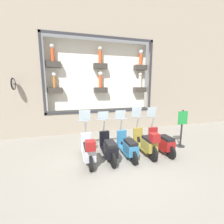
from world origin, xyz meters
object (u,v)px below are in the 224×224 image
object	(u,v)px
scooter_olive_1	(146,142)
shop_sign_post	(182,127)
scooter_teal_2	(128,146)
scooter_black_3	(109,147)
scooter_red_0	(162,142)
scooter_silver_4	(88,149)

from	to	relation	value
scooter_olive_1	shop_sign_post	bearing A→B (deg)	-80.63
scooter_teal_2	scooter_black_3	bearing A→B (deg)	89.69
scooter_red_0	scooter_olive_1	bearing A→B (deg)	94.20
scooter_red_0	scooter_black_3	size ratio (longest dim) A/B	1.00
scooter_teal_2	shop_sign_post	world-z (taller)	scooter_teal_2
scooter_olive_1	scooter_silver_4	bearing A→B (deg)	90.23
scooter_olive_1	scooter_teal_2	bearing A→B (deg)	86.05
scooter_black_3	scooter_silver_4	bearing A→B (deg)	94.94
scooter_red_0	scooter_black_3	world-z (taller)	scooter_red_0
scooter_olive_1	scooter_silver_4	size ratio (longest dim) A/B	1.01
scooter_black_3	scooter_teal_2	bearing A→B (deg)	-90.31
scooter_red_0	scooter_teal_2	size ratio (longest dim) A/B	1.00
scooter_silver_4	shop_sign_post	xyz separation A→B (m)	(0.31, -3.93, 0.37)
scooter_red_0	scooter_olive_1	distance (m)	0.71
scooter_teal_2	shop_sign_post	xyz separation A→B (m)	(0.25, -2.52, 0.43)
scooter_olive_1	scooter_teal_2	size ratio (longest dim) A/B	1.01
scooter_red_0	shop_sign_post	size ratio (longest dim) A/B	1.14
scooter_silver_4	scooter_teal_2	bearing A→B (deg)	-87.68
scooter_black_3	shop_sign_post	size ratio (longest dim) A/B	1.15
scooter_olive_1	scooter_silver_4	xyz separation A→B (m)	(-0.01, 2.12, -0.02)
scooter_teal_2	scooter_silver_4	distance (m)	1.42
scooter_silver_4	shop_sign_post	distance (m)	3.96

